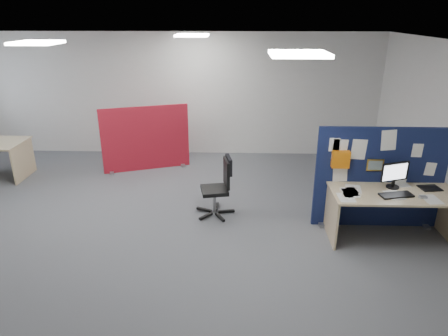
{
  "coord_description": "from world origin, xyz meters",
  "views": [
    {
      "loc": [
        1.37,
        -5.33,
        3.08
      ],
      "look_at": [
        1.18,
        -0.03,
        1.0
      ],
      "focal_mm": 32.0,
      "sensor_mm": 36.0,
      "label": 1
    }
  ],
  "objects_px": {
    "navy_divider": "(378,178)",
    "red_divider": "(146,139)",
    "main_desk": "(392,202)",
    "office_chair": "(220,183)",
    "monitor_main": "(395,174)"
  },
  "relations": [
    {
      "from": "navy_divider",
      "to": "red_divider",
      "type": "xyz_separation_m",
      "value": [
        -3.96,
        2.22,
        -0.13
      ]
    },
    {
      "from": "navy_divider",
      "to": "red_divider",
      "type": "bearing_deg",
      "value": 150.7
    },
    {
      "from": "main_desk",
      "to": "red_divider",
      "type": "height_order",
      "value": "red_divider"
    },
    {
      "from": "red_divider",
      "to": "main_desk",
      "type": "bearing_deg",
      "value": -51.67
    },
    {
      "from": "red_divider",
      "to": "office_chair",
      "type": "bearing_deg",
      "value": -69.71
    },
    {
      "from": "main_desk",
      "to": "red_divider",
      "type": "bearing_deg",
      "value": 147.74
    },
    {
      "from": "red_divider",
      "to": "monitor_main",
      "type": "bearing_deg",
      "value": -50.12
    },
    {
      "from": "monitor_main",
      "to": "office_chair",
      "type": "xyz_separation_m",
      "value": [
        -2.49,
        0.5,
        -0.4
      ]
    },
    {
      "from": "navy_divider",
      "to": "monitor_main",
      "type": "relative_size",
      "value": 4.51
    },
    {
      "from": "navy_divider",
      "to": "main_desk",
      "type": "height_order",
      "value": "navy_divider"
    },
    {
      "from": "main_desk",
      "to": "office_chair",
      "type": "xyz_separation_m",
      "value": [
        -2.47,
        0.63,
        -0.01
      ]
    },
    {
      "from": "main_desk",
      "to": "office_chair",
      "type": "height_order",
      "value": "office_chair"
    },
    {
      "from": "navy_divider",
      "to": "office_chair",
      "type": "distance_m",
      "value": 2.37
    },
    {
      "from": "monitor_main",
      "to": "main_desk",
      "type": "bearing_deg",
      "value": -119.94
    },
    {
      "from": "main_desk",
      "to": "office_chair",
      "type": "distance_m",
      "value": 2.55
    }
  ]
}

